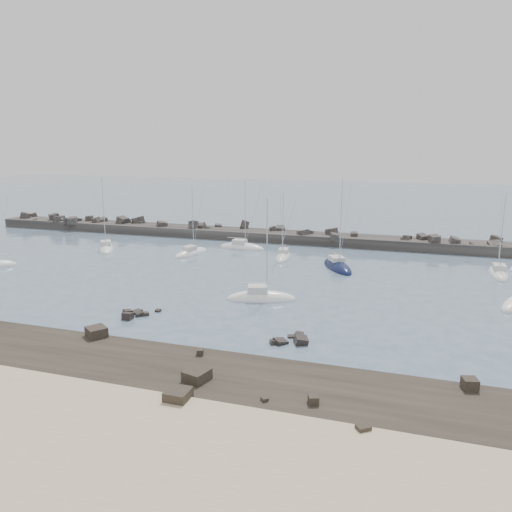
{
  "coord_description": "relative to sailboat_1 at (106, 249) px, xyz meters",
  "views": [
    {
      "loc": [
        25.06,
        -55.75,
        18.99
      ],
      "look_at": [
        3.3,
        12.0,
        2.78
      ],
      "focal_mm": 35.0,
      "sensor_mm": 36.0,
      "label": 1
    }
  ],
  "objects": [
    {
      "name": "ground",
      "position": [
        27.96,
        -20.22,
        -0.14
      ],
      "size": [
        400.0,
        400.0,
        0.0
      ],
      "primitive_type": "plane",
      "color": "slate",
      "rests_on": "ground"
    },
    {
      "name": "sand_strip",
      "position": [
        27.96,
        -52.22,
        -0.14
      ],
      "size": [
        140.0,
        14.0,
        1.0
      ],
      "primitive_type": "cube",
      "color": "beige",
      "rests_on": "ground"
    },
    {
      "name": "rock_shelf",
      "position": [
        27.88,
        -42.2,
        -0.13
      ],
      "size": [
        140.0,
        12.66,
        1.92
      ],
      "color": "black",
      "rests_on": "ground"
    },
    {
      "name": "rock_cluster_near",
      "position": [
        23.71,
        -29.51,
        -0.02
      ],
      "size": [
        3.76,
        4.18,
        1.31
      ],
      "color": "black",
      "rests_on": "ground"
    },
    {
      "name": "rock_cluster_far",
      "position": [
        42.43,
        -31.67,
        -0.12
      ],
      "size": [
        3.88,
        3.34,
        1.63
      ],
      "color": "black",
      "rests_on": "ground"
    },
    {
      "name": "breakwater",
      "position": [
        20.02,
        17.78,
        0.16
      ],
      "size": [
        115.0,
        7.4,
        5.0
      ],
      "color": "#2D2A28",
      "rests_on": "ground"
    },
    {
      "name": "sailboat_1",
      "position": [
        0.0,
        0.0,
        0.0
      ],
      "size": [
        7.13,
        8.78,
        13.88
      ],
      "color": "white",
      "rests_on": "ground"
    },
    {
      "name": "sailboat_3",
      "position": [
        16.31,
        1.37,
        -0.01
      ],
      "size": [
        4.54,
        8.4,
        12.67
      ],
      "color": "white",
      "rests_on": "ground"
    },
    {
      "name": "sailboat_4",
      "position": [
        23.14,
        8.47,
        -0.01
      ],
      "size": [
        8.78,
        3.03,
        13.71
      ],
      "color": "white",
      "rests_on": "ground"
    },
    {
      "name": "sailboat_5",
      "position": [
        32.39,
        3.22,
        -0.0
      ],
      "size": [
        3.03,
        7.77,
        12.12
      ],
      "color": "white",
      "rests_on": "ground"
    },
    {
      "name": "sailboat_6",
      "position": [
        35.6,
        -19.68,
        0.01
      ],
      "size": [
        8.99,
        4.98,
        13.73
      ],
      "color": "white",
      "rests_on": "ground"
    },
    {
      "name": "sailboat_7",
      "position": [
        42.13,
        -0.82,
        0.0
      ],
      "size": [
        7.12,
        9.66,
        14.9
      ],
      "color": "#0D153A",
      "rests_on": "ground"
    },
    {
      "name": "sailboat_8",
      "position": [
        65.27,
        2.35,
        0.0
      ],
      "size": [
        2.57,
        8.22,
        13.08
      ],
      "color": "white",
      "rests_on": "ground"
    }
  ]
}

